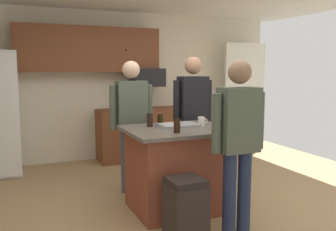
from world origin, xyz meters
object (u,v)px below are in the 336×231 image
object	(u,v)px
glass_stout_tall	(150,120)
person_host_foreground	(193,112)
trash_bin	(186,210)
kitchen_island	(178,168)
glass_short_whisky	(160,119)
person_guest_right	(132,117)
mug_blue_stoneware	(201,121)
tumbler_amber	(177,126)
person_guest_left	(238,136)
microwave_over_range	(147,77)
serving_tray	(178,126)

from	to	relation	value
glass_stout_tall	person_host_foreground	bearing A→B (deg)	30.61
person_host_foreground	trash_bin	xyz separation A→B (m)	(-0.80, -1.44, -0.73)
kitchen_island	glass_short_whisky	world-z (taller)	glass_short_whisky
glass_short_whisky	person_guest_right	bearing A→B (deg)	115.15
glass_stout_tall	mug_blue_stoneware	xyz separation A→B (m)	(0.57, -0.19, -0.02)
kitchen_island	glass_short_whisky	bearing A→B (deg)	105.50
person_host_foreground	tumbler_amber	bearing A→B (deg)	2.52
person_guest_left	glass_short_whisky	world-z (taller)	person_guest_left
glass_short_whisky	kitchen_island	bearing A→B (deg)	-74.50
kitchen_island	person_guest_left	xyz separation A→B (m)	(0.26, -0.80, 0.50)
kitchen_island	glass_short_whisky	size ratio (longest dim) A/B	9.33
mug_blue_stoneware	trash_bin	xyz separation A→B (m)	(-0.58, -0.79, -0.70)
microwave_over_range	person_host_foreground	size ratio (longest dim) A/B	0.32
microwave_over_range	mug_blue_stoneware	distance (m)	2.46
tumbler_amber	serving_tray	world-z (taller)	tumbler_amber
person_guest_left	serving_tray	bearing A→B (deg)	-2.00
person_guest_right	person_host_foreground	xyz separation A→B (m)	(0.83, -0.10, 0.04)
kitchen_island	glass_short_whisky	xyz separation A→B (m)	(-0.09, 0.32, 0.53)
person_guest_left	person_guest_right	distance (m)	1.68
kitchen_island	serving_tray	world-z (taller)	serving_tray
glass_stout_tall	person_guest_left	bearing A→B (deg)	-62.69
person_guest_right	glass_stout_tall	distance (m)	0.57
serving_tray	trash_bin	bearing A→B (deg)	-109.87
microwave_over_range	person_guest_left	bearing A→B (deg)	-94.32
person_guest_right	serving_tray	size ratio (longest dim) A/B	3.88
tumbler_amber	glass_stout_tall	bearing A→B (deg)	104.62
glass_short_whisky	tumbler_amber	size ratio (longest dim) A/B	0.84
microwave_over_range	trash_bin	distance (m)	3.48
person_host_foreground	mug_blue_stoneware	bearing A→B (deg)	19.16
mug_blue_stoneware	person_guest_right	bearing A→B (deg)	129.14
glass_short_whisky	glass_stout_tall	world-z (taller)	glass_stout_tall
glass_stout_tall	tumbler_amber	distance (m)	0.50
glass_stout_tall	person_guest_right	bearing A→B (deg)	94.37
glass_stout_tall	microwave_over_range	bearing A→B (deg)	70.91
person_host_foreground	serving_tray	xyz separation A→B (m)	(-0.51, -0.64, -0.06)
person_guest_left	glass_stout_tall	size ratio (longest dim) A/B	10.89
person_guest_left	serving_tray	xyz separation A→B (m)	(-0.24, 0.84, -0.01)
kitchen_island	trash_bin	xyz separation A→B (m)	(-0.27, -0.76, -0.18)
serving_tray	kitchen_island	bearing A→B (deg)	-112.54
tumbler_amber	glass_short_whisky	bearing A→B (deg)	85.38
trash_bin	glass_short_whisky	bearing A→B (deg)	80.45
glass_stout_tall	serving_tray	world-z (taller)	glass_stout_tall
person_guest_left	glass_short_whisky	xyz separation A→B (m)	(-0.35, 1.12, 0.03)
microwave_over_range	person_guest_right	distance (m)	1.90
microwave_over_range	trash_bin	xyz separation A→B (m)	(-0.78, -3.19, -1.15)
glass_short_whisky	serving_tray	bearing A→B (deg)	-69.00
person_guest_right	mug_blue_stoneware	bearing A→B (deg)	17.84
kitchen_island	glass_stout_tall	bearing A→B (deg)	140.24
person_guest_right	trash_bin	size ratio (longest dim) A/B	2.80
glass_short_whisky	trash_bin	xyz separation A→B (m)	(-0.18, -1.08, -0.70)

